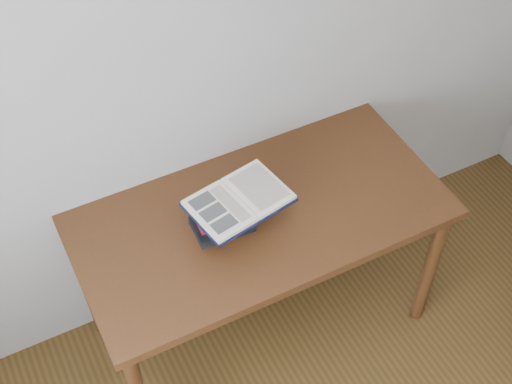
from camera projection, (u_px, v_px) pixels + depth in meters
desk at (261, 228)px, 2.94m from camera, size 1.51×0.76×0.81m
book_stack at (223, 215)px, 2.78m from camera, size 0.24×0.19×0.12m
open_book at (239, 200)px, 2.73m from camera, size 0.42×0.33×0.03m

